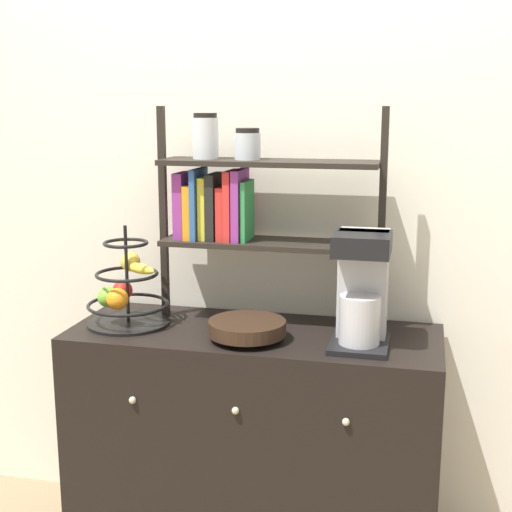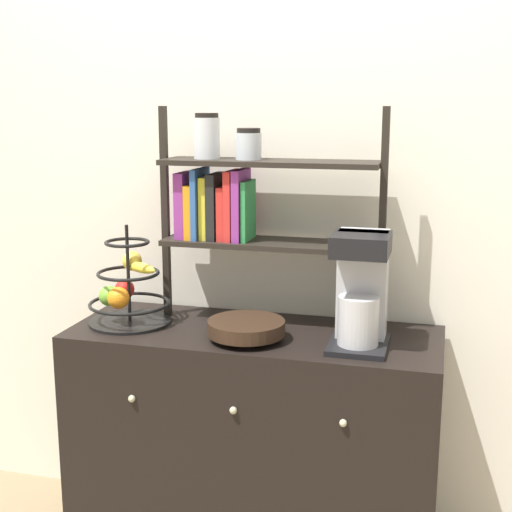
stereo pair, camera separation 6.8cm
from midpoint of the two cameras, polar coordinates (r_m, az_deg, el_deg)
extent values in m
cube|color=silver|center=(2.62, 0.55, 5.53)|extent=(7.00, 0.05, 2.60)
cube|color=black|center=(2.61, -0.94, -14.81)|extent=(1.27, 0.48, 0.84)
sphere|color=#B2AD8C|center=(2.41, -10.67, -11.27)|extent=(0.02, 0.02, 0.02)
sphere|color=#B2AD8C|center=(2.30, -2.52, -12.26)|extent=(0.02, 0.02, 0.02)
sphere|color=#B2AD8C|center=(2.23, 6.33, -13.06)|extent=(0.02, 0.02, 0.02)
cube|color=black|center=(2.32, 7.44, -6.98)|extent=(0.19, 0.23, 0.02)
cube|color=#B7B7BC|center=(2.33, 7.73, -2.17)|extent=(0.16, 0.09, 0.35)
cylinder|color=#B7B7BC|center=(2.27, 7.44, -5.08)|extent=(0.13, 0.13, 0.16)
cube|color=black|center=(2.22, 7.63, 0.95)|extent=(0.18, 0.18, 0.07)
cylinder|color=black|center=(2.58, -10.89, -5.26)|extent=(0.29, 0.29, 0.01)
cylinder|color=black|center=(2.53, -11.05, -1.43)|extent=(0.01, 0.01, 0.34)
torus|color=black|center=(2.56, -10.95, -3.83)|extent=(0.29, 0.29, 0.01)
torus|color=black|center=(2.53, -11.05, -1.43)|extent=(0.22, 0.22, 0.01)
torus|color=black|center=(2.51, -11.15, 1.02)|extent=(0.16, 0.16, 0.01)
sphere|color=red|center=(2.61, -11.36, -2.71)|extent=(0.07, 0.07, 0.07)
sphere|color=#6BAD33|center=(2.53, -12.53, -3.22)|extent=(0.07, 0.07, 0.07)
sphere|color=orange|center=(2.49, -11.79, -3.39)|extent=(0.08, 0.08, 0.08)
ellipsoid|color=yellow|center=(2.51, -10.08, -0.98)|extent=(0.15, 0.10, 0.04)
sphere|color=gold|center=(2.56, -10.77, -0.45)|extent=(0.07, 0.07, 0.07)
cylinder|color=black|center=(2.36, -1.47, -6.51)|extent=(0.14, 0.14, 0.02)
cylinder|color=black|center=(2.35, -1.48, -5.74)|extent=(0.26, 0.26, 0.05)
cube|color=black|center=(2.58, -8.16, 3.36)|extent=(0.02, 0.02, 0.76)
cube|color=black|center=(2.40, 9.24, 2.71)|extent=(0.02, 0.02, 0.76)
cube|color=black|center=(2.48, 0.23, 1.01)|extent=(0.75, 0.20, 0.02)
cube|color=black|center=(2.44, 0.24, 7.47)|extent=(0.75, 0.20, 0.02)
cube|color=#8C338C|center=(2.55, -6.63, 4.07)|extent=(0.03, 0.13, 0.23)
cube|color=orange|center=(2.54, -5.89, 3.59)|extent=(0.03, 0.15, 0.19)
cube|color=#2D599E|center=(2.53, -5.37, 4.21)|extent=(0.02, 0.16, 0.25)
cube|color=yellow|center=(2.52, -4.77, 3.87)|extent=(0.03, 0.12, 0.22)
cube|color=black|center=(2.51, -4.09, 3.99)|extent=(0.03, 0.15, 0.23)
cube|color=red|center=(2.50, -3.36, 3.46)|extent=(0.03, 0.13, 0.19)
cube|color=red|center=(2.49, -2.74, 4.09)|extent=(0.02, 0.15, 0.24)
cube|color=#8C338C|center=(2.48, -2.07, 4.11)|extent=(0.03, 0.16, 0.25)
cube|color=#2D8C47|center=(2.48, -1.49, 3.65)|extent=(0.02, 0.14, 0.21)
cylinder|color=silver|center=(2.50, -4.85, 9.36)|extent=(0.09, 0.09, 0.14)
cylinder|color=black|center=(2.49, -4.88, 11.15)|extent=(0.08, 0.08, 0.02)
cylinder|color=silver|center=(2.46, -1.48, 8.77)|extent=(0.09, 0.09, 0.09)
cylinder|color=black|center=(2.45, -1.49, 10.01)|extent=(0.08, 0.08, 0.02)
camera|label=1|loc=(0.03, -90.81, -0.17)|focal=50.00mm
camera|label=2|loc=(0.03, 89.19, 0.17)|focal=50.00mm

